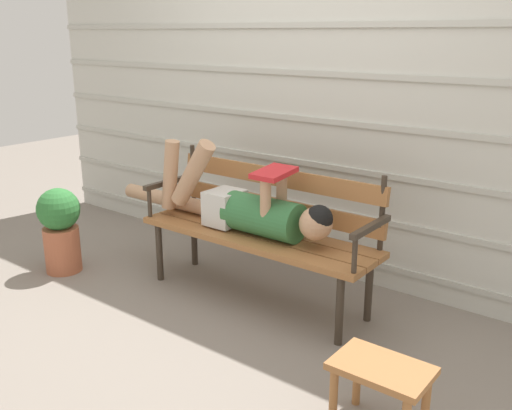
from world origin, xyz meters
TOP-DOWN VIEW (x-y plane):
  - ground_plane at (0.00, 0.00)m, footprint 12.00×12.00m
  - house_siding at (0.00, 0.72)m, footprint 5.25×0.08m
  - park_bench at (0.00, 0.12)m, footprint 1.56×0.45m
  - reclining_person at (-0.11, 0.06)m, footprint 1.74×0.25m
  - footstool at (1.17, -0.62)m, footprint 0.40×0.26m
  - potted_plant at (-1.33, -0.42)m, footprint 0.29×0.29m

SIDE VIEW (x-z plane):
  - ground_plane at x=0.00m, z-range 0.00..0.00m
  - footstool at x=1.17m, z-range 0.09..0.40m
  - potted_plant at x=-1.33m, z-range 0.03..0.62m
  - park_bench at x=0.00m, z-range 0.05..0.91m
  - reclining_person at x=-0.11m, z-range 0.31..0.86m
  - house_siding at x=0.00m, z-range 0.00..2.40m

